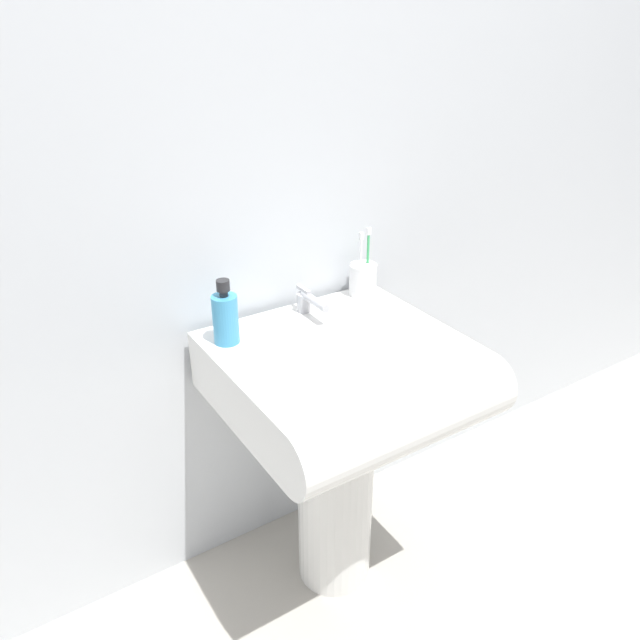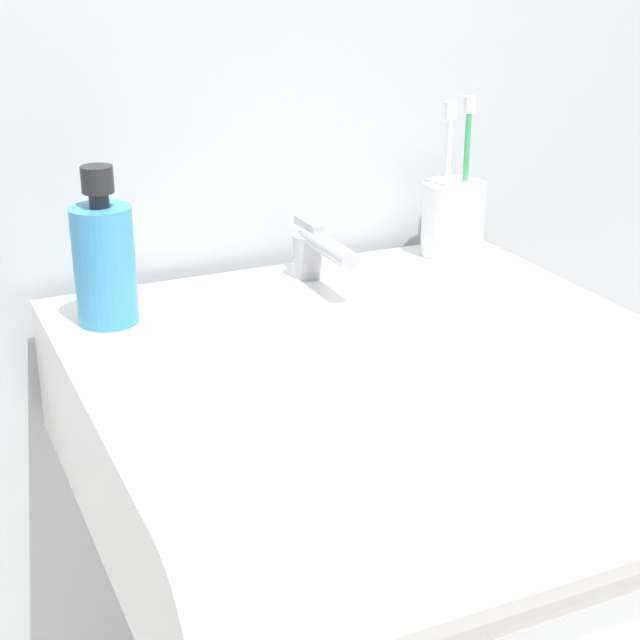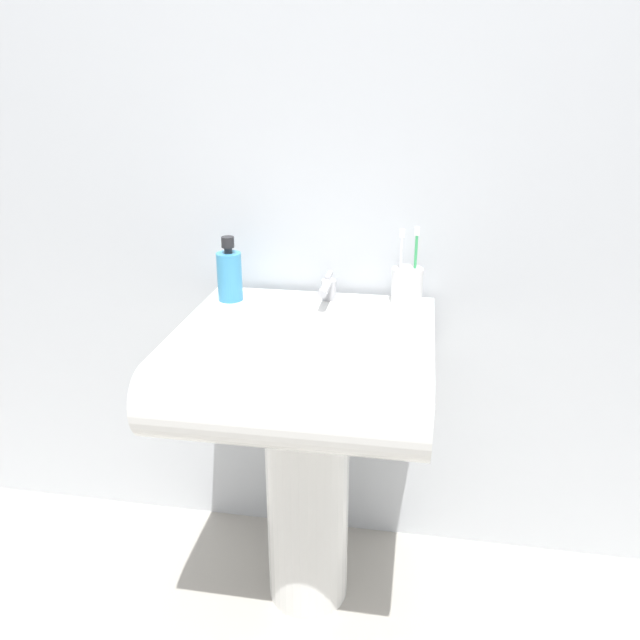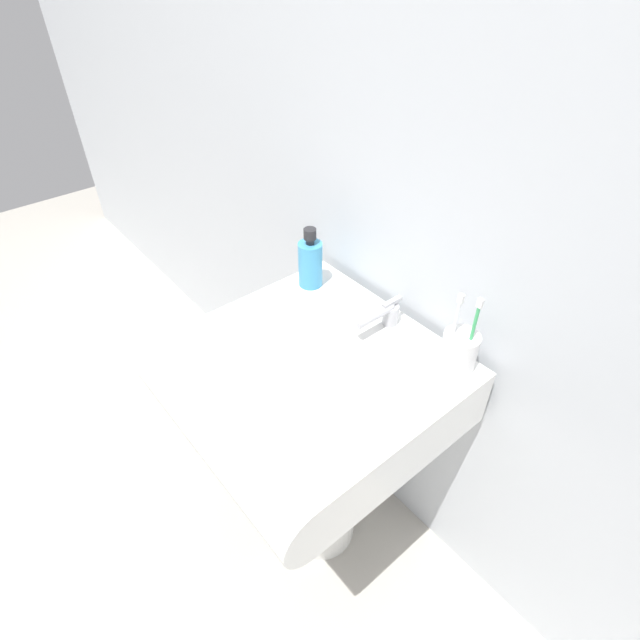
% 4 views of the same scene
% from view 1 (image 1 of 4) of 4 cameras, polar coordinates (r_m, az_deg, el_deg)
% --- Properties ---
extents(ground_plane, '(6.00, 6.00, 0.00)m').
position_cam_1_polar(ground_plane, '(2.01, 1.30, -21.73)').
color(ground_plane, '#ADA89E').
rests_on(ground_plane, ground).
extents(wall_back, '(5.00, 0.05, 2.40)m').
position_cam_1_polar(wall_back, '(1.61, -4.28, 15.70)').
color(wall_back, silver).
rests_on(wall_back, ground).
extents(sink_pedestal, '(0.21, 0.21, 0.62)m').
position_cam_1_polar(sink_pedestal, '(1.79, 1.40, -15.16)').
color(sink_pedestal, white).
rests_on(sink_pedestal, ground).
extents(sink_basin, '(0.58, 0.57, 0.15)m').
position_cam_1_polar(sink_basin, '(1.52, 2.80, -5.52)').
color(sink_basin, white).
rests_on(sink_basin, sink_pedestal).
extents(faucet, '(0.04, 0.14, 0.07)m').
position_cam_1_polar(faucet, '(1.64, -1.09, 1.72)').
color(faucet, '#B7B7BC').
rests_on(faucet, sink_basin).
extents(toothbrush_cup, '(0.08, 0.08, 0.19)m').
position_cam_1_polar(toothbrush_cup, '(1.76, 3.95, 3.76)').
color(toothbrush_cup, white).
rests_on(toothbrush_cup, sink_basin).
extents(soap_bottle, '(0.06, 0.06, 0.16)m').
position_cam_1_polar(soap_bottle, '(1.51, -8.64, 0.24)').
color(soap_bottle, '#3F99CC').
rests_on(soap_bottle, sink_basin).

